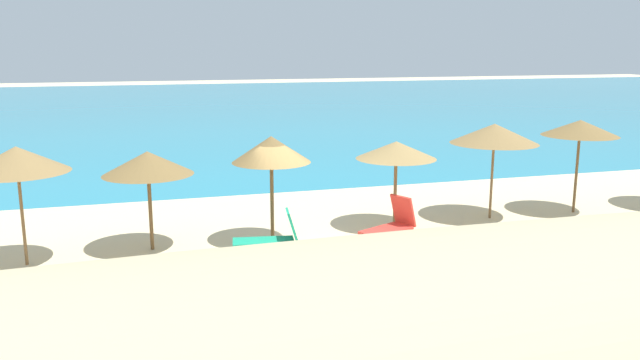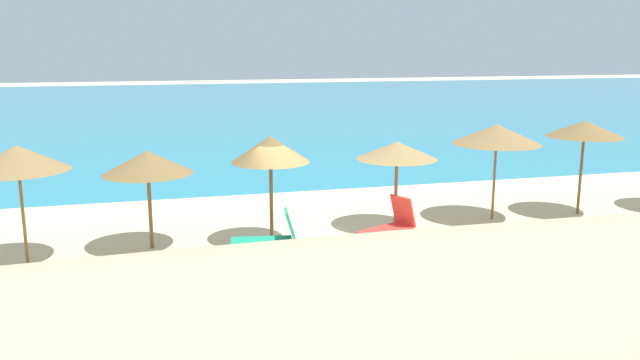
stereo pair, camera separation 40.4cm
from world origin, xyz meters
The scene contains 11 objects.
ground_plane centered at (0.00, 0.00, 0.00)m, with size 160.00×160.00×0.00m, color beige.
sea_water centered at (0.00, 39.03, 0.00)m, with size 160.00×64.53×0.01m, color teal.
beach_umbrella_3 centered at (-6.50, 1.27, 2.44)m, with size 2.26×2.26×2.73m.
beach_umbrella_4 centered at (-3.70, 1.63, 2.15)m, with size 2.17×2.17×2.44m.
beach_umbrella_5 centered at (-0.74, 1.38, 2.39)m, with size 1.97×1.97×2.72m.
beach_umbrella_6 centered at (2.78, 1.81, 2.14)m, with size 2.18×2.18×2.38m.
beach_umbrella_7 centered at (5.80, 1.90, 2.46)m, with size 2.48×2.48×2.75m.
beach_umbrella_8 centered at (8.57, 1.78, 2.54)m, with size 2.20×2.20×2.78m.
lounge_chair_0 centered at (-0.95, 0.44, 0.44)m, with size 1.63×0.84×1.07m.
lounge_chair_2 centered at (2.24, 0.70, 0.44)m, with size 1.63×1.25×1.12m.
beach_ball centered at (-0.43, -0.94, 0.14)m, with size 0.29×0.29×0.29m, color yellow.
Camera 2 is at (-3.53, -13.98, 4.90)m, focal length 35.72 mm.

